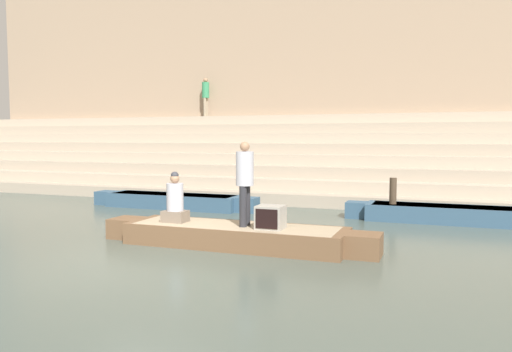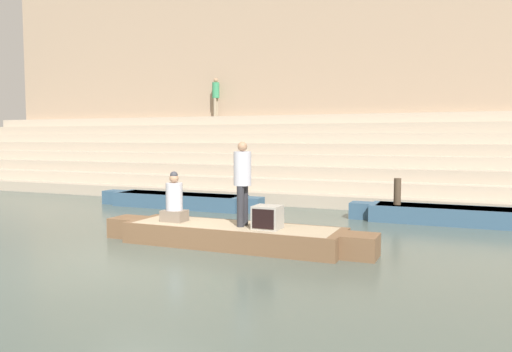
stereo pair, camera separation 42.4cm
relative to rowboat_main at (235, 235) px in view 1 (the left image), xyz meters
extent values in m
plane|color=#47544C|center=(-1.04, -1.77, -0.23)|extent=(120.00, 120.00, 0.00)
cube|color=tan|center=(-1.04, 8.74, -0.03)|extent=(36.00, 5.87, 0.39)
cube|color=#B2A28D|center=(-1.04, 9.11, 0.36)|extent=(36.00, 5.13, 0.39)
cube|color=tan|center=(-1.04, 9.48, 0.75)|extent=(36.00, 4.40, 0.39)
cube|color=#B2A28D|center=(-1.04, 9.84, 1.13)|extent=(36.00, 3.67, 0.39)
cube|color=tan|center=(-1.04, 10.21, 1.52)|extent=(36.00, 2.93, 0.39)
cube|color=#B2A28D|center=(-1.04, 10.58, 1.91)|extent=(36.00, 2.20, 0.39)
cube|color=tan|center=(-1.04, 10.94, 2.30)|extent=(36.00, 1.47, 0.39)
cube|color=#B2A28D|center=(-1.04, 11.31, 2.69)|extent=(36.00, 0.73, 0.39)
cube|color=tan|center=(-1.04, 12.28, 4.80)|extent=(34.20, 1.20, 10.06)
cube|color=brown|center=(-1.04, 11.66, 0.07)|extent=(34.20, 0.12, 0.60)
cube|color=brown|center=(0.00, 0.00, -0.02)|extent=(4.48, 1.23, 0.43)
cube|color=tan|center=(0.00, 0.00, 0.17)|extent=(4.12, 1.13, 0.05)
cube|color=brown|center=(2.55, 0.00, -0.02)|extent=(0.63, 0.67, 0.43)
cube|color=brown|center=(-2.55, 0.00, -0.02)|extent=(0.63, 0.67, 0.43)
cylinder|color=olive|center=(-0.67, 0.71, 0.10)|extent=(2.70, 0.04, 0.04)
cylinder|color=#28282D|center=(0.22, 0.08, 0.60)|extent=(0.15, 0.15, 0.81)
cylinder|color=#28282D|center=(0.22, -0.11, 0.60)|extent=(0.15, 0.15, 0.81)
cylinder|color=#B2B2BC|center=(0.22, -0.02, 1.34)|extent=(0.35, 0.35, 0.67)
sphere|color=#9E7556|center=(0.22, -0.02, 1.77)|extent=(0.19, 0.19, 0.19)
cube|color=#756656|center=(-1.32, -0.07, 0.32)|extent=(0.49, 0.38, 0.23)
cylinder|color=#B2B2BC|center=(-1.32, -0.07, 0.72)|extent=(0.35, 0.35, 0.57)
sphere|color=#9E7556|center=(-1.32, -0.07, 1.10)|extent=(0.19, 0.19, 0.19)
sphere|color=#333338|center=(-1.32, -0.07, 1.17)|extent=(0.16, 0.16, 0.16)
cube|color=#9E998E|center=(0.79, -0.12, 0.42)|extent=(0.51, 0.46, 0.45)
cube|color=black|center=(0.79, -0.35, 0.42)|extent=(0.43, 0.02, 0.37)
cube|color=#33516B|center=(-3.90, 4.33, -0.01)|extent=(4.31, 1.01, 0.43)
cube|color=beige|center=(-3.90, 4.33, 0.18)|extent=(3.97, 0.91, 0.05)
cube|color=#33516B|center=(-1.45, 4.33, -0.01)|extent=(0.60, 0.56, 0.43)
cube|color=#33516B|center=(-6.36, 4.33, -0.01)|extent=(0.60, 0.56, 0.43)
cube|color=#33516B|center=(3.99, 4.45, -0.01)|extent=(3.99, 1.01, 0.43)
cube|color=beige|center=(3.99, 4.45, 0.18)|extent=(3.67, 0.91, 0.05)
cube|color=#33516B|center=(1.71, 4.45, -0.01)|extent=(0.56, 0.56, 0.43)
cylinder|color=#473828|center=(2.66, 4.34, 0.33)|extent=(0.18, 0.18, 1.12)
cylinder|color=gray|center=(-6.20, 11.40, 3.30)|extent=(0.14, 0.14, 0.83)
cylinder|color=gray|center=(-6.20, 11.22, 3.30)|extent=(0.14, 0.14, 0.83)
cylinder|color=#338456|center=(-6.20, 11.31, 4.07)|extent=(0.32, 0.32, 0.69)
sphere|color=#9E7556|center=(-6.20, 11.31, 4.51)|extent=(0.20, 0.20, 0.20)
camera|label=1|loc=(3.84, -9.09, 1.95)|focal=35.00mm
camera|label=2|loc=(4.24, -8.93, 1.95)|focal=35.00mm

